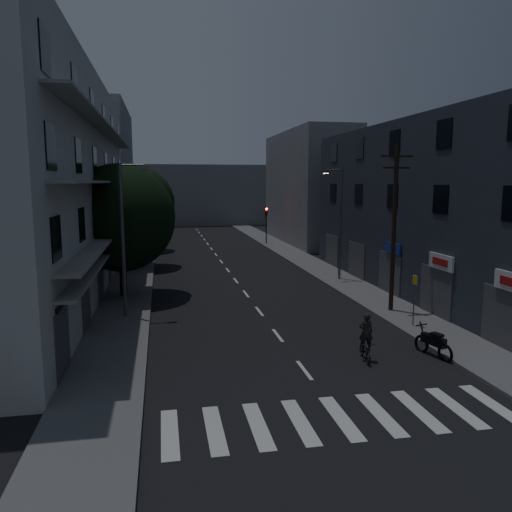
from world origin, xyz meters
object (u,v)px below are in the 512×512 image
object	(u,v)px
utility_pole	(394,225)
cyclist	(365,345)
bus_stop_sign	(414,291)
motorcycle	(433,344)

from	to	relation	value
utility_pole	cyclist	bearing A→B (deg)	-122.83
bus_stop_sign	motorcycle	distance (m)	4.24
utility_pole	cyclist	size ratio (longest dim) A/B	4.54
cyclist	motorcycle	bearing A→B (deg)	7.81
motorcycle	cyclist	world-z (taller)	cyclist
utility_pole	motorcycle	size ratio (longest dim) A/B	4.36
utility_pole	motorcycle	distance (m)	8.26
utility_pole	motorcycle	world-z (taller)	utility_pole
utility_pole	bus_stop_sign	xyz separation A→B (m)	(-0.28, -3.04, -2.98)
utility_pole	motorcycle	xyz separation A→B (m)	(-1.43, -6.88, -4.33)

